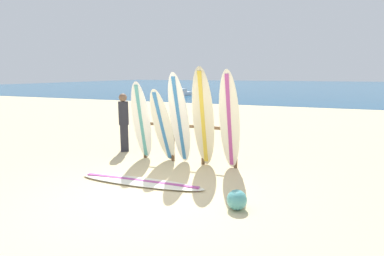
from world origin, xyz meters
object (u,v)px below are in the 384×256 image
object	(u,v)px
surfboard_leaning_far_left	(142,122)
surfboard_lying_on_sand	(140,182)
beachgoer_standing	(124,120)
small_boat_offshore	(182,93)
surfboard_leaning_center_right	(230,122)
surfboard_leaning_center_left	(180,120)
surfboard_leaning_left	(163,127)
surfboard_leaning_center	(203,118)
surfboard_rack	(188,137)
beach_ball	(237,200)

from	to	relation	value
surfboard_leaning_far_left	surfboard_lying_on_sand	xyz separation A→B (m)	(0.86, -1.54, -1.04)
beachgoer_standing	small_boat_offshore	bearing A→B (deg)	109.46
surfboard_leaning_far_left	surfboard_leaning_center_right	world-z (taller)	surfboard_leaning_center_right
surfboard_leaning_center_right	beachgoer_standing	bearing A→B (deg)	166.29
surfboard_leaning_center_left	surfboard_leaning_center_right	size ratio (longest dim) A/B	0.97
surfboard_leaning_center_left	surfboard_leaning_left	bearing A→B (deg)	173.47
surfboard_leaning_center	small_boat_offshore	bearing A→B (deg)	114.66
small_boat_offshore	surfboard_lying_on_sand	bearing A→B (deg)	-68.36
surfboard_leaning_center	surfboard_lying_on_sand	world-z (taller)	surfboard_leaning_center
beachgoer_standing	surfboard_lying_on_sand	bearing A→B (deg)	-49.91
surfboard_leaning_center_left	surfboard_leaning_center_right	world-z (taller)	surfboard_leaning_center_right
surfboard_leaning_center	surfboard_leaning_center_left	bearing A→B (deg)	-169.15
surfboard_rack	small_boat_offshore	distance (m)	25.70
surfboard_leaning_center_left	small_boat_offshore	xyz separation A→B (m)	(-10.35, 23.92, -0.93)
surfboard_leaning_left	small_boat_offshore	distance (m)	25.83
small_boat_offshore	beach_ball	bearing A→B (deg)	-64.58
surfboard_leaning_far_left	beach_ball	size ratio (longest dim) A/B	6.10
beachgoer_standing	beach_ball	distance (m)	5.03
surfboard_lying_on_sand	beach_ball	world-z (taller)	beach_ball
surfboard_leaning_center_left	surfboard_leaning_center	distance (m)	0.60
surfboard_leaning_center_left	surfboard_lying_on_sand	size ratio (longest dim) A/B	0.82
surfboard_rack	beach_ball	distance (m)	3.08
surfboard_leaning_far_left	surfboard_leaning_center	xyz separation A→B (m)	(1.73, -0.00, 0.18)
beachgoer_standing	surfboard_leaning_center	bearing A→B (deg)	-14.50
small_boat_offshore	surfboard_leaning_center_left	bearing A→B (deg)	-66.61
small_boat_offshore	beach_ball	distance (m)	28.63
surfboard_leaning_center_left	small_boat_offshore	size ratio (longest dim) A/B	0.96
small_boat_offshore	surfboard_rack	bearing A→B (deg)	-66.14
surfboard_leaning_center	surfboard_rack	bearing A→B (deg)	149.65
surfboard_leaning_far_left	beachgoer_standing	bearing A→B (deg)	145.63
surfboard_rack	surfboard_leaning_far_left	xyz separation A→B (m)	(-1.19, -0.31, 0.38)
surfboard_leaning_center_left	beach_ball	size ratio (longest dim) A/B	6.75
surfboard_leaning_far_left	beachgoer_standing	distance (m)	1.27
surfboard_leaning_left	surfboard_leaning_center_left	distance (m)	0.54
surfboard_leaning_left	beachgoer_standing	world-z (taller)	surfboard_leaning_left
surfboard_leaning_center_left	surfboard_rack	bearing A→B (deg)	84.38
surfboard_leaning_left	surfboard_leaning_center_left	xyz separation A→B (m)	(0.49, -0.06, 0.20)
surfboard_leaning_center	beach_ball	bearing A→B (deg)	-56.46
surfboard_rack	surfboard_leaning_left	distance (m)	0.72
surfboard_leaning_center	surfboard_lying_on_sand	xyz separation A→B (m)	(-0.87, -1.54, -1.22)
surfboard_leaning_center_right	surfboard_lying_on_sand	world-z (taller)	surfboard_leaning_center_right
surfboard_leaning_center	surfboard_leaning_center_right	world-z (taller)	surfboard_leaning_center
surfboard_rack	beach_ball	xyz separation A→B (m)	(1.90, -2.37, -0.52)
surfboard_lying_on_sand	beachgoer_standing	distance (m)	3.09
surfboard_leaning_far_left	surfboard_lying_on_sand	bearing A→B (deg)	-60.93
surfboard_leaning_far_left	surfboard_leaning_center_right	size ratio (longest dim) A/B	0.88
surfboard_leaning_left	small_boat_offshore	size ratio (longest dim) A/B	0.80
surfboard_leaning_center_right	beachgoer_standing	distance (m)	3.58
surfboard_rack	surfboard_leaning_center	bearing A→B (deg)	-30.35
surfboard_leaning_center	surfboard_lying_on_sand	distance (m)	2.15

